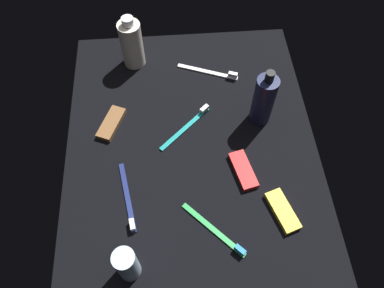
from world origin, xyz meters
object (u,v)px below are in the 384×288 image
at_px(bodywash_bottle, 132,44).
at_px(deodorant_stick, 127,264).
at_px(lotion_bottle, 264,100).
at_px(toothbrush_teal, 188,125).
at_px(snack_bar_red, 243,170).
at_px(toothbrush_navy, 128,200).
at_px(snack_bar_yellow, 283,211).
at_px(toothbrush_white, 211,72).
at_px(snack_bar_brown, 111,123).
at_px(toothbrush_green, 217,232).

bearing_deg(bodywash_bottle, deodorant_stick, -0.83).
bearing_deg(lotion_bottle, toothbrush_teal, -86.29).
relative_size(toothbrush_teal, snack_bar_red, 1.35).
bearing_deg(snack_bar_red, toothbrush_navy, -92.05).
bearing_deg(deodorant_stick, toothbrush_navy, -177.63).
distance_m(snack_bar_red, snack_bar_yellow, 0.13).
bearing_deg(snack_bar_yellow, bodywash_bottle, -163.59).
bearing_deg(snack_bar_red, toothbrush_white, 174.41).
xyz_separation_m(snack_bar_brown, snack_bar_red, (0.16, 0.33, 0.00)).
height_order(lotion_bottle, bodywash_bottle, lotion_bottle).
bearing_deg(deodorant_stick, toothbrush_green, 109.10).
xyz_separation_m(toothbrush_teal, toothbrush_green, (0.29, 0.04, 0.00)).
distance_m(deodorant_stick, snack_bar_brown, 0.39).
bearing_deg(toothbrush_green, deodorant_stick, -70.90).
height_order(snack_bar_brown, snack_bar_red, same).
bearing_deg(deodorant_stick, lotion_bottle, 137.54).
distance_m(bodywash_bottle, snack_bar_red, 0.47).
xyz_separation_m(bodywash_bottle, toothbrush_teal, (0.24, 0.14, -0.07)).
xyz_separation_m(lotion_bottle, toothbrush_teal, (0.01, -0.19, -0.07)).
distance_m(bodywash_bottle, toothbrush_navy, 0.45).
relative_size(deodorant_stick, toothbrush_navy, 0.60).
height_order(toothbrush_green, snack_bar_yellow, toothbrush_green).
distance_m(lotion_bottle, toothbrush_teal, 0.21).
xyz_separation_m(lotion_bottle, snack_bar_yellow, (0.27, 0.01, -0.07)).
distance_m(bodywash_bottle, snack_bar_brown, 0.24).
height_order(toothbrush_teal, snack_bar_red, toothbrush_teal).
xyz_separation_m(deodorant_stick, snack_bar_brown, (-0.38, -0.05, -0.05)).
xyz_separation_m(deodorant_stick, snack_bar_red, (-0.22, 0.27, -0.05)).
height_order(lotion_bottle, toothbrush_white, lotion_bottle).
relative_size(toothbrush_green, toothbrush_white, 0.80).
bearing_deg(snack_bar_yellow, snack_bar_brown, -142.47).
distance_m(lotion_bottle, snack_bar_brown, 0.40).
xyz_separation_m(deodorant_stick, snack_bar_yellow, (-0.10, 0.35, -0.05)).
bearing_deg(toothbrush_navy, toothbrush_teal, 142.25).
height_order(lotion_bottle, toothbrush_teal, lotion_bottle).
relative_size(toothbrush_teal, snack_bar_brown, 1.35).
relative_size(bodywash_bottle, toothbrush_green, 1.18).
xyz_separation_m(lotion_bottle, toothbrush_green, (0.31, -0.15, -0.07)).
xyz_separation_m(toothbrush_green, toothbrush_navy, (-0.09, -0.20, 0.00)).
bearing_deg(lotion_bottle, deodorant_stick, -42.46).
height_order(deodorant_stick, snack_bar_brown, deodorant_stick).
relative_size(bodywash_bottle, deodorant_stick, 1.52).
relative_size(bodywash_bottle, toothbrush_teal, 1.15).
distance_m(bodywash_bottle, deodorant_stick, 0.60).
bearing_deg(toothbrush_green, toothbrush_navy, -114.72).
relative_size(lotion_bottle, toothbrush_white, 1.04).
relative_size(lotion_bottle, snack_bar_yellow, 1.72).
relative_size(toothbrush_teal, snack_bar_yellow, 1.35).
bearing_deg(toothbrush_white, lotion_bottle, 33.67).
xyz_separation_m(bodywash_bottle, toothbrush_green, (0.53, 0.18, -0.07)).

